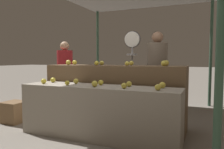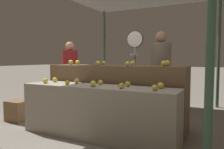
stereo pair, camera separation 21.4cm
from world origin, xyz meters
name	(u,v)px [view 2 (the right image)]	position (x,y,z in m)	size (l,w,h in m)	color
ground_plane	(97,137)	(0.00, 0.00, 0.00)	(60.00, 60.00, 0.00)	gray
display_counter_front	(97,112)	(0.00, 0.00, 0.38)	(2.39, 0.55, 0.77)	gray
display_counter_back	(115,96)	(0.00, 0.60, 0.53)	(2.39, 0.55, 1.05)	brown
apple_front_0	(45,81)	(-0.91, -0.10, 0.81)	(0.08, 0.08, 0.08)	gold
apple_front_1	(67,83)	(-0.46, -0.11, 0.80)	(0.07, 0.07, 0.07)	gold
apple_front_2	(93,84)	(0.01, -0.11, 0.81)	(0.09, 0.09, 0.09)	gold
apple_front_3	(122,86)	(0.45, -0.12, 0.81)	(0.08, 0.08, 0.08)	gold
apple_front_4	(155,88)	(0.90, -0.11, 0.81)	(0.08, 0.08, 0.08)	gold
apple_front_5	(55,80)	(-0.90, 0.12, 0.81)	(0.08, 0.08, 0.08)	gold
apple_front_6	(77,81)	(-0.45, 0.11, 0.81)	(0.08, 0.08, 0.08)	gold
apple_front_7	(100,82)	(0.00, 0.10, 0.81)	(0.08, 0.08, 0.08)	gold
apple_front_8	(128,84)	(0.45, 0.10, 0.81)	(0.08, 0.08, 0.08)	gold
apple_front_9	(161,86)	(0.91, 0.11, 0.81)	(0.09, 0.09, 0.09)	yellow
apple_back_0	(71,62)	(-0.85, 0.50, 1.10)	(0.09, 0.09, 0.09)	gold
apple_back_1	(98,63)	(-0.27, 0.50, 1.09)	(0.08, 0.08, 0.08)	gold
apple_back_2	(127,64)	(0.28, 0.48, 1.09)	(0.07, 0.07, 0.07)	yellow
apple_back_3	(164,63)	(0.86, 0.49, 1.10)	(0.09, 0.09, 0.09)	gold
apple_back_4	(78,62)	(-0.85, 0.71, 1.09)	(0.09, 0.09, 0.09)	gold
apple_back_5	(104,63)	(-0.28, 0.71, 1.09)	(0.08, 0.08, 0.08)	gold
apple_back_6	(133,63)	(0.28, 0.72, 1.09)	(0.08, 0.08, 0.08)	yellow
apple_back_7	(167,63)	(0.86, 0.72, 1.10)	(0.09, 0.09, 0.09)	yellow
produce_scale	(135,54)	(0.13, 1.21, 1.25)	(0.32, 0.20, 1.69)	#99999E
person_vendor_at_scale	(161,69)	(0.55, 1.49, 0.97)	(0.40, 0.40, 1.70)	#2D2D38
person_customer_left	(70,70)	(-1.57, 1.41, 0.89)	(0.44, 0.44, 1.56)	#2D2D38
wooden_crate_side	(19,110)	(-1.77, 0.10, 0.19)	(0.38, 0.38, 0.38)	brown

